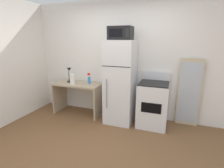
% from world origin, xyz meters
% --- Properties ---
extents(ground_plane, '(12.00, 12.00, 0.00)m').
position_xyz_m(ground_plane, '(0.00, 0.00, 0.00)').
color(ground_plane, brown).
extents(wall_back_white, '(5.00, 0.10, 2.60)m').
position_xyz_m(wall_back_white, '(0.00, 1.70, 1.30)').
color(wall_back_white, white).
rests_on(wall_back_white, ground).
extents(desk, '(1.13, 0.55, 0.75)m').
position_xyz_m(desk, '(-1.03, 1.35, 0.52)').
color(desk, tan).
rests_on(desk, ground).
extents(desk_lamp, '(0.14, 0.12, 0.35)m').
position_xyz_m(desk_lamp, '(-1.26, 1.37, 0.99)').
color(desk_lamp, black).
rests_on(desk_lamp, desk).
extents(paper_towel_roll, '(0.11, 0.11, 0.24)m').
position_xyz_m(paper_towel_roll, '(-1.09, 1.22, 0.87)').
color(paper_towel_roll, white).
rests_on(paper_towel_roll, desk).
extents(spray_bottle, '(0.06, 0.06, 0.25)m').
position_xyz_m(spray_bottle, '(-0.75, 1.41, 0.85)').
color(spray_bottle, '#2D8CEA').
rests_on(spray_bottle, desk).
extents(refrigerator, '(0.58, 0.66, 1.75)m').
position_xyz_m(refrigerator, '(0.04, 1.31, 0.87)').
color(refrigerator, white).
rests_on(refrigerator, ground).
extents(microwave, '(0.46, 0.35, 0.26)m').
position_xyz_m(microwave, '(0.04, 1.29, 1.88)').
color(microwave, black).
rests_on(microwave, refrigerator).
extents(oven_range, '(0.59, 0.61, 1.10)m').
position_xyz_m(oven_range, '(0.74, 1.33, 0.47)').
color(oven_range, white).
rests_on(oven_range, ground).
extents(leaning_mirror, '(0.44, 0.03, 1.40)m').
position_xyz_m(leaning_mirror, '(1.42, 1.59, 0.70)').
color(leaning_mirror, '#C6B793').
rests_on(leaning_mirror, ground).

